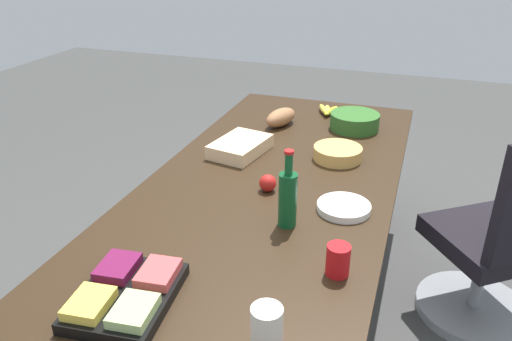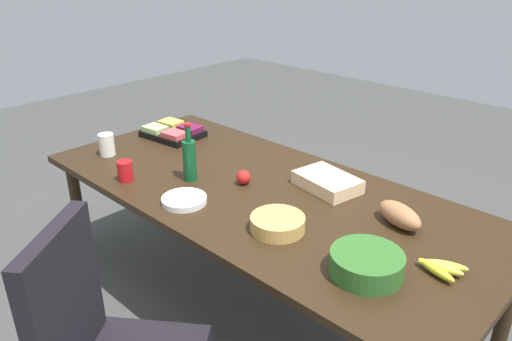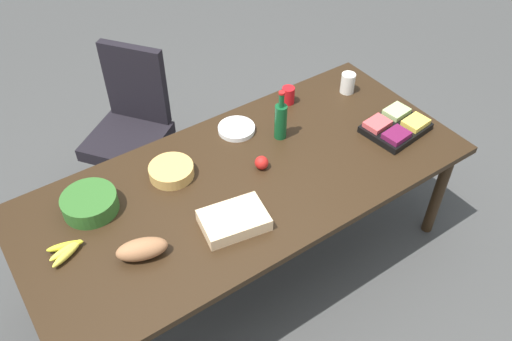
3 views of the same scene
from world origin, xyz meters
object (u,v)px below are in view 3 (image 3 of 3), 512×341
mayo_jar (348,83)px  chip_bowl (171,171)px  banana_bunch (66,250)px  paper_plate_stack (237,129)px  conference_table (247,185)px  salad_bowl (90,203)px  fruit_platter (396,126)px  wine_bottle (281,120)px  bread_loaf (142,249)px  sheet_cake (234,220)px  red_solo_cup (288,95)px  apple_red (262,163)px  office_chair (133,141)px

mayo_jar → chip_bowl: 1.31m
banana_bunch → paper_plate_stack: size_ratio=0.84×
mayo_jar → conference_table: bearing=16.6°
paper_plate_stack → salad_bowl: bearing=6.7°
fruit_platter → wine_bottle: wine_bottle is taller
mayo_jar → bread_loaf: mayo_jar is taller
conference_table → sheet_cake: 0.36m
conference_table → red_solo_cup: 0.73m
red_solo_cup → wine_bottle: (0.24, 0.24, 0.07)m
salad_bowl → fruit_platter: bearing=166.3°
red_solo_cup → chip_bowl: bearing=10.8°
conference_table → apple_red: apple_red is taller
conference_table → salad_bowl: bearing=-17.7°
office_chair → mayo_jar: bearing=149.1°
red_solo_cup → bread_loaf: red_solo_cup is taller
wine_bottle → fruit_platter: bearing=150.1°
apple_red → banana_bunch: apple_red is taller
mayo_jar → sheet_cake: bearing=23.9°
wine_bottle → bread_loaf: (1.04, 0.34, -0.07)m
wine_bottle → salad_bowl: wine_bottle is taller
chip_bowl → apple_red: bearing=152.6°
banana_bunch → mayo_jar: bearing=-172.9°
conference_table → bread_loaf: (0.69, 0.17, 0.11)m
mayo_jar → red_solo_cup: size_ratio=1.20×
sheet_cake → paper_plate_stack: (-0.41, -0.61, -0.02)m
sheet_cake → conference_table: bearing=-134.0°
bread_loaf → salad_bowl: 0.43m
banana_bunch → apple_red: bearing=178.1°
mayo_jar → red_solo_cup: bearing=-17.6°
red_solo_cup → apple_red: red_solo_cup is taller
mayo_jar → bread_loaf: size_ratio=0.55×
sheet_cake → red_solo_cup: bearing=-141.5°
chip_bowl → banana_bunch: bearing=16.2°
salad_bowl → banana_bunch: bearing=44.8°
fruit_platter → red_solo_cup: bearing=-58.8°
bread_loaf → salad_bowl: bearing=-78.0°
wine_bottle → paper_plate_stack: 0.28m
sheet_cake → salad_bowl: 0.73m
apple_red → sheet_cake: bearing=36.9°
conference_table → paper_plate_stack: size_ratio=11.18×
bread_loaf → fruit_platter: bearing=179.8°
apple_red → banana_bunch: 1.09m
fruit_platter → paper_plate_stack: fruit_platter is taller
chip_bowl → banana_bunch: 0.68m
paper_plate_stack → sheet_cake: bearing=56.1°
sheet_cake → bread_loaf: 0.46m
bread_loaf → red_solo_cup: bearing=-155.6°
conference_table → apple_red: 0.15m
office_chair → bread_loaf: office_chair is taller
chip_bowl → salad_bowl: salad_bowl is taller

